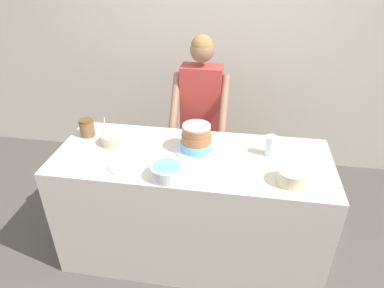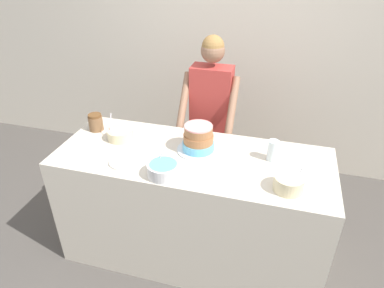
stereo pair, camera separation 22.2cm
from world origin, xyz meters
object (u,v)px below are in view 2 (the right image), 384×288
(cake, at_px, (198,139))
(stoneware_jar, at_px, (96,122))
(person_baker, at_px, (211,109))
(frosting_bowl_white, at_px, (289,183))
(frosting_bowl_pink, at_px, (120,134))
(frosting_bowl_blue, at_px, (163,169))
(drinking_glass, at_px, (273,150))
(ceramic_plate, at_px, (125,161))

(cake, height_order, stoneware_jar, cake)
(person_baker, distance_m, frosting_bowl_white, 1.09)
(person_baker, xyz_separation_m, frosting_bowl_white, (0.66, -0.87, -0.00))
(person_baker, bearing_deg, frosting_bowl_pink, -132.80)
(person_baker, relative_size, frosting_bowl_blue, 7.76)
(person_baker, bearing_deg, drinking_glass, -46.09)
(person_baker, relative_size, ceramic_plate, 7.32)
(frosting_bowl_blue, distance_m, ceramic_plate, 0.31)
(frosting_bowl_pink, distance_m, ceramic_plate, 0.32)
(frosting_bowl_white, distance_m, frosting_bowl_blue, 0.75)
(frosting_bowl_white, xyz_separation_m, frosting_bowl_blue, (-0.75, -0.06, -0.00))
(person_baker, height_order, ceramic_plate, person_baker)
(person_baker, distance_m, ceramic_plate, 0.94)
(person_baker, relative_size, frosting_bowl_white, 8.91)
(frosting_bowl_pink, xyz_separation_m, ceramic_plate, (0.16, -0.27, -0.03))
(ceramic_plate, bearing_deg, frosting_bowl_pink, 120.89)
(cake, bearing_deg, frosting_bowl_blue, -110.95)
(frosting_bowl_blue, height_order, stoneware_jar, frosting_bowl_blue)
(frosting_bowl_blue, bearing_deg, person_baker, 84.83)
(frosting_bowl_pink, bearing_deg, stoneware_jar, 162.54)
(cake, xyz_separation_m, frosting_bowl_pink, (-0.59, 0.00, -0.05))
(person_baker, distance_m, drinking_glass, 0.79)
(frosting_bowl_blue, relative_size, stoneware_jar, 1.54)
(frosting_bowl_blue, bearing_deg, ceramic_plate, 166.30)
(ceramic_plate, bearing_deg, person_baker, 66.21)
(person_baker, distance_m, stoneware_jar, 0.93)
(drinking_glass, bearing_deg, person_baker, 133.91)
(person_baker, xyz_separation_m, frosting_bowl_pink, (-0.54, -0.58, -0.01))
(drinking_glass, bearing_deg, frosting_bowl_pink, -179.09)
(person_baker, bearing_deg, ceramic_plate, -113.79)
(drinking_glass, height_order, stoneware_jar, drinking_glass)
(frosting_bowl_blue, xyz_separation_m, drinking_glass, (0.63, 0.36, 0.02))
(frosting_bowl_pink, relative_size, drinking_glass, 1.33)
(ceramic_plate, height_order, stoneware_jar, stoneware_jar)
(drinking_glass, relative_size, ceramic_plate, 0.67)
(ceramic_plate, bearing_deg, stoneware_jar, 139.14)
(person_baker, xyz_separation_m, stoneware_jar, (-0.78, -0.51, 0.01))
(ceramic_plate, bearing_deg, frosting_bowl_white, -0.52)
(person_baker, xyz_separation_m, ceramic_plate, (-0.38, -0.86, -0.04))
(cake, distance_m, frosting_bowl_white, 0.68)
(cake, relative_size, stoneware_jar, 2.27)
(frosting_bowl_pink, xyz_separation_m, drinking_glass, (1.09, 0.02, 0.03))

